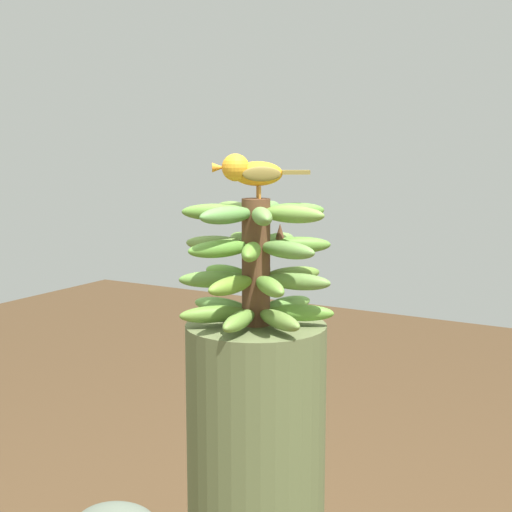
# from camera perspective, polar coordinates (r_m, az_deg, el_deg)

# --- Properties ---
(banana_bunch) EXTENTS (0.30, 0.30, 0.24)m
(banana_bunch) POSITION_cam_1_polar(r_m,az_deg,el_deg) (1.39, 0.03, -0.46)
(banana_bunch) COLOR brown
(banana_bunch) RESTS_ON banana_tree
(perched_bird) EXTENTS (0.16, 0.12, 0.08)m
(perched_bird) POSITION_cam_1_polar(r_m,az_deg,el_deg) (1.38, -0.49, 6.64)
(perched_bird) COLOR #C68933
(perched_bird) RESTS_ON banana_bunch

